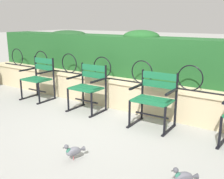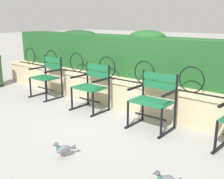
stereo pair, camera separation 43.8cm
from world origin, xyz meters
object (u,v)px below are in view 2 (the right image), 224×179
park_chair_centre_left (92,86)px  pigeon_far_side (64,149)px  park_chair_centre_right (154,99)px  park_chair_leftmost (47,76)px

park_chair_centre_left → pigeon_far_side: size_ratio=3.02×
park_chair_centre_left → pigeon_far_side: bearing=-56.6°
park_chair_centre_right → pigeon_far_side: size_ratio=3.04×
park_chair_centre_left → park_chair_centre_right: size_ratio=0.99×
park_chair_leftmost → park_chair_centre_right: 2.70m
pigeon_far_side → park_chair_centre_right: bearing=78.3°
park_chair_leftmost → pigeon_far_side: (2.38, -1.55, -0.36)m
park_chair_centre_left → park_chair_centre_right: 1.35m
park_chair_leftmost → park_chair_centre_left: 1.35m
park_chair_centre_left → pigeon_far_side: (1.03, -1.56, -0.35)m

